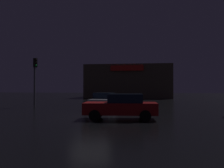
{
  "coord_description": "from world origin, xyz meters",
  "views": [
    {
      "loc": [
        3.58,
        -14.9,
        1.87
      ],
      "look_at": [
        0.32,
        7.09,
        2.14
      ],
      "focal_mm": 38.58,
      "sensor_mm": 36.0,
      "label": 1
    }
  ],
  "objects_px": {
    "traffic_signal_cross_left": "(35,73)",
    "car_crossing": "(104,100)",
    "store_building": "(129,82)",
    "car_near": "(121,106)"
  },
  "relations": [
    {
      "from": "traffic_signal_cross_left",
      "to": "car_crossing",
      "type": "bearing_deg",
      "value": -6.85
    },
    {
      "from": "store_building",
      "to": "traffic_signal_cross_left",
      "type": "xyz_separation_m",
      "value": [
        -7.3,
        -21.78,
        0.34
      ]
    },
    {
      "from": "store_building",
      "to": "car_near",
      "type": "height_order",
      "value": "store_building"
    },
    {
      "from": "car_crossing",
      "to": "store_building",
      "type": "bearing_deg",
      "value": 88.73
    },
    {
      "from": "store_building",
      "to": "traffic_signal_cross_left",
      "type": "bearing_deg",
      "value": -108.54
    },
    {
      "from": "car_near",
      "to": "store_building",
      "type": "bearing_deg",
      "value": 93.41
    },
    {
      "from": "traffic_signal_cross_left",
      "to": "car_near",
      "type": "bearing_deg",
      "value": -40.12
    },
    {
      "from": "traffic_signal_cross_left",
      "to": "car_near",
      "type": "xyz_separation_m",
      "value": [
        9.06,
        -7.63,
        -2.39
      ]
    },
    {
      "from": "car_near",
      "to": "car_crossing",
      "type": "height_order",
      "value": "car_near"
    },
    {
      "from": "store_building",
      "to": "car_crossing",
      "type": "relative_size",
      "value": 3.34
    }
  ]
}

